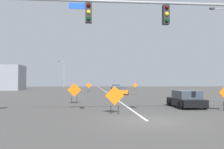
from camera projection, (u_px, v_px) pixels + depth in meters
ground at (148, 121)px, 12.71m from camera, size 177.86×177.86×0.00m
road_centre_stripe at (103, 90)px, 61.91m from camera, size 0.16×98.81×0.01m
traffic_signal_assembly at (203, 23)px, 13.13m from camera, size 16.76×0.44×6.71m
street_lamp_far_right at (64, 73)px, 69.46m from camera, size 1.66×0.24×8.05m
construction_sign_left_shoulder at (115, 97)px, 15.53m from camera, size 1.24×0.06×1.81m
construction_sign_median_near at (89, 86)px, 47.02m from camera, size 1.11×0.10×1.90m
construction_sign_left_lane at (74, 91)px, 22.52m from camera, size 1.30×0.13×1.97m
construction_sign_right_lane at (135, 86)px, 56.02m from camera, size 1.10×0.12×1.77m
car_white_distant at (116, 87)px, 62.95m from camera, size 2.23×4.31×1.32m
car_black_passing at (186, 99)px, 19.43m from camera, size 2.14×3.96×1.37m
car_orange_approaching at (121, 91)px, 38.75m from camera, size 2.32×4.13×1.27m
roadside_building_west at (2, 78)px, 58.01m from camera, size 9.50×7.00×6.04m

